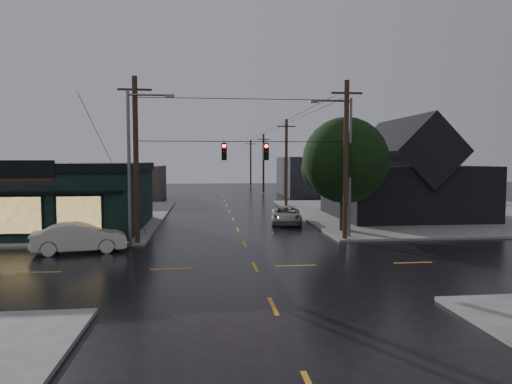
{
  "coord_description": "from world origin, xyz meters",
  "views": [
    {
      "loc": [
        -2.33,
        -21.61,
        5.15
      ],
      "look_at": [
        0.53,
        4.28,
        3.33
      ],
      "focal_mm": 32.0,
      "sensor_mm": 36.0,
      "label": 1
    }
  ],
  "objects": [
    {
      "name": "streetlight_nw",
      "position": [
        -6.8,
        5.8,
        0.0
      ],
      "size": [
        5.4,
        0.3,
        9.15
      ],
      "primitive_type": null,
      "color": "slate",
      "rests_on": "ground"
    },
    {
      "name": "ne_building",
      "position": [
        15.0,
        17.0,
        4.47
      ],
      "size": [
        12.6,
        11.6,
        8.75
      ],
      "color": "black",
      "rests_on": "ground"
    },
    {
      "name": "utility_pole_nw",
      "position": [
        -6.5,
        6.5,
        0.0
      ],
      "size": [
        2.0,
        0.32,
        10.15
      ],
      "primitive_type": null,
      "color": "#352417",
      "rests_on": "ground"
    },
    {
      "name": "utility_pole_far_c",
      "position": [
        6.5,
        68.0,
        0.0
      ],
      "size": [
        2.0,
        0.32,
        9.15
      ],
      "primitive_type": null,
      "color": "#352417",
      "rests_on": "ground"
    },
    {
      "name": "span_signal_assembly",
      "position": [
        0.1,
        6.5,
        5.7
      ],
      "size": [
        13.0,
        0.48,
        1.23
      ],
      "color": "black",
      "rests_on": "ground"
    },
    {
      "name": "corner_tree",
      "position": [
        7.5,
        9.84,
        5.12
      ],
      "size": [
        6.09,
        6.09,
        8.05
      ],
      "color": "black",
      "rests_on": "ground"
    },
    {
      "name": "suv_silver",
      "position": [
        4.12,
        14.54,
        0.7
      ],
      "size": [
        3.03,
        5.33,
        1.4
      ],
      "primitive_type": "imported",
      "rotation": [
        0.0,
        0.0,
        -0.14
      ],
      "color": "#A29E96",
      "rests_on": "ground"
    },
    {
      "name": "bg_building_east",
      "position": [
        16.0,
        45.0,
        2.8
      ],
      "size": [
        14.0,
        12.0,
        5.6
      ],
      "primitive_type": "cube",
      "color": "black",
      "rests_on": "ground"
    },
    {
      "name": "streetlight_ne",
      "position": [
        7.0,
        7.2,
        0.0
      ],
      "size": [
        5.4,
        0.3,
        9.15
      ],
      "primitive_type": null,
      "color": "slate",
      "rests_on": "ground"
    },
    {
      "name": "utility_pole_far_a",
      "position": [
        6.5,
        28.0,
        0.0
      ],
      "size": [
        2.0,
        0.32,
        9.65
      ],
      "primitive_type": null,
      "color": "#352417",
      "rests_on": "ground"
    },
    {
      "name": "sidewalk_nw",
      "position": [
        -20.0,
        20.0,
        0.07
      ],
      "size": [
        28.0,
        28.0,
        0.15
      ],
      "primitive_type": "cube",
      "color": "#64625D",
      "rests_on": "ground"
    },
    {
      "name": "bg_building_west",
      "position": [
        -14.0,
        40.0,
        2.2
      ],
      "size": [
        12.0,
        10.0,
        4.4
      ],
      "primitive_type": "cube",
      "color": "#40322E",
      "rests_on": "ground"
    },
    {
      "name": "ground_plane",
      "position": [
        0.0,
        0.0,
        0.0
      ],
      "size": [
        160.0,
        160.0,
        0.0
      ],
      "primitive_type": "plane",
      "color": "black"
    },
    {
      "name": "sedan_cream",
      "position": [
        -9.36,
        4.53,
        0.83
      ],
      "size": [
        5.28,
        2.67,
        1.66
      ],
      "primitive_type": "imported",
      "rotation": [
        0.0,
        0.0,
        1.76
      ],
      "color": "beige",
      "rests_on": "ground"
    },
    {
      "name": "utility_pole_ne",
      "position": [
        6.5,
        6.5,
        0.0
      ],
      "size": [
        2.0,
        0.32,
        10.15
      ],
      "primitive_type": null,
      "color": "#352417",
      "rests_on": "ground"
    },
    {
      "name": "pizza_shop",
      "position": [
        -15.0,
        12.94,
        2.56
      ],
      "size": [
        16.3,
        12.34,
        4.9
      ],
      "color": "black",
      "rests_on": "ground"
    },
    {
      "name": "utility_pole_far_b",
      "position": [
        6.5,
        48.0,
        0.0
      ],
      "size": [
        2.0,
        0.32,
        9.15
      ],
      "primitive_type": null,
      "color": "#352417",
      "rests_on": "ground"
    },
    {
      "name": "sidewalk_ne",
      "position": [
        20.0,
        20.0,
        0.07
      ],
      "size": [
        28.0,
        28.0,
        0.15
      ],
      "primitive_type": "cube",
      "color": "#64625D",
      "rests_on": "ground"
    }
  ]
}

